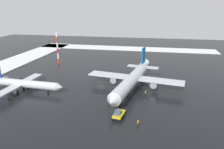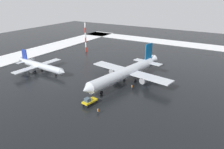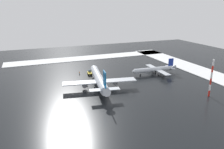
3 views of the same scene
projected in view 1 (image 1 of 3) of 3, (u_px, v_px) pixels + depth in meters
The scene contains 9 objects.
ground_plane at pixel (100, 81), 83.12m from camera, with size 240.00×240.00×0.00m, color black.
snow_bank_left at pixel (125, 48), 145.72m from camera, with size 14.00×116.00×0.27m, color white.
airplane_parked_starboard at pixel (133, 79), 72.99m from camera, with size 40.17×33.54×11.96m.
airplane_foreground_jet at pixel (24, 84), 72.31m from camera, with size 22.67×27.35×8.12m.
pushback_tug at pixel (119, 114), 54.99m from camera, with size 4.88×2.89×2.50m.
ground_crew_beside_wing at pixel (145, 93), 69.16m from camera, with size 0.36×0.36×1.71m.
ground_crew_mid_apron at pixel (109, 102), 62.79m from camera, with size 0.36×0.36×1.71m.
ground_crew_by_nose_gear at pixel (138, 123), 51.44m from camera, with size 0.36×0.36×1.71m.
antenna_mast at pixel (58, 48), 104.72m from camera, with size 0.70×0.70×15.92m.
Camera 1 is at (76.12, 19.74, 27.38)m, focal length 35.00 mm.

